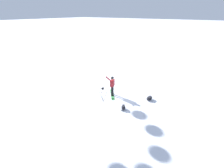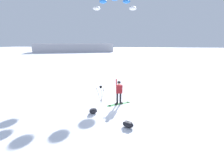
{
  "view_description": "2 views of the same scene",
  "coord_description": "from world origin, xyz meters",
  "px_view_note": "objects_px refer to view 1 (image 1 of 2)",
  "views": [
    {
      "loc": [
        -5.8,
        8.87,
        6.41
      ],
      "look_at": [
        -0.23,
        0.63,
        1.3
      ],
      "focal_mm": 22.55,
      "sensor_mm": 36.0,
      "label": 1
    },
    {
      "loc": [
        -10.11,
        -1.55,
        4.2
      ],
      "look_at": [
        -0.01,
        0.67,
        1.46
      ],
      "focal_mm": 24.96,
      "sensor_mm": 36.0,
      "label": 2
    }
  ],
  "objects_px": {
    "camera_tripod": "(103,92)",
    "snowboarder": "(112,84)",
    "snowboard": "(112,94)",
    "gear_bag_small": "(123,107)",
    "gear_bag_large": "(149,98)"
  },
  "relations": [
    {
      "from": "snowboard",
      "to": "gear_bag_small",
      "type": "height_order",
      "value": "gear_bag_small"
    },
    {
      "from": "snowboard",
      "to": "gear_bag_small",
      "type": "relative_size",
      "value": 2.65
    },
    {
      "from": "gear_bag_large",
      "to": "gear_bag_small",
      "type": "distance_m",
      "value": 2.54
    },
    {
      "from": "gear_bag_large",
      "to": "gear_bag_small",
      "type": "xyz_separation_m",
      "value": [
        1.14,
        2.27,
        0.01
      ]
    },
    {
      "from": "camera_tripod",
      "to": "snowboarder",
      "type": "bearing_deg",
      "value": -89.92
    },
    {
      "from": "snowboarder",
      "to": "camera_tripod",
      "type": "distance_m",
      "value": 1.32
    },
    {
      "from": "snowboarder",
      "to": "snowboard",
      "type": "relative_size",
      "value": 1.16
    },
    {
      "from": "gear_bag_large",
      "to": "camera_tripod",
      "type": "xyz_separation_m",
      "value": [
        2.98,
        2.31,
        0.74
      ]
    },
    {
      "from": "snowboarder",
      "to": "gear_bag_large",
      "type": "xyz_separation_m",
      "value": [
        -2.98,
        -1.0,
        -0.87
      ]
    },
    {
      "from": "snowboarder",
      "to": "snowboard",
      "type": "distance_m",
      "value": 1.02
    },
    {
      "from": "snowboarder",
      "to": "gear_bag_small",
      "type": "bearing_deg",
      "value": 145.52
    },
    {
      "from": "snowboarder",
      "to": "gear_bag_large",
      "type": "height_order",
      "value": "snowboarder"
    },
    {
      "from": "snowboard",
      "to": "gear_bag_small",
      "type": "bearing_deg",
      "value": 145.41
    },
    {
      "from": "snowboarder",
      "to": "gear_bag_small",
      "type": "height_order",
      "value": "snowboarder"
    },
    {
      "from": "snowboarder",
      "to": "gear_bag_large",
      "type": "relative_size",
      "value": 2.59
    }
  ]
}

